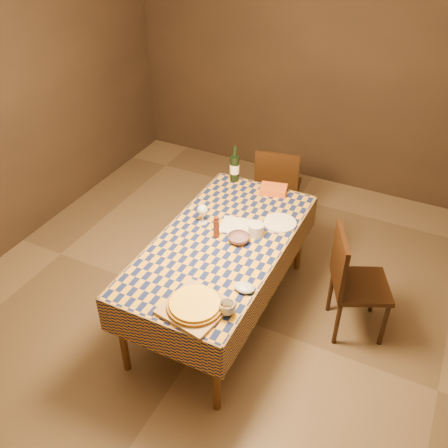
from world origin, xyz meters
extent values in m
plane|color=brown|center=(0.00, 0.00, 0.00)|extent=(5.00, 5.00, 0.00)
cube|color=#34271D|center=(0.00, 2.50, 1.35)|extent=(4.50, 0.10, 2.70)
cylinder|color=brown|center=(-0.38, -0.83, 0.38)|extent=(0.06, 0.06, 0.75)
cylinder|color=brown|center=(0.38, -0.83, 0.38)|extent=(0.06, 0.06, 0.75)
cylinder|color=brown|center=(-0.38, 0.83, 0.38)|extent=(0.06, 0.06, 0.75)
cylinder|color=brown|center=(0.38, 0.83, 0.38)|extent=(0.06, 0.06, 0.75)
cube|color=brown|center=(0.00, 0.00, 0.74)|extent=(0.90, 1.80, 0.03)
cube|color=brown|center=(0.00, 0.00, 0.76)|extent=(0.92, 1.82, 0.02)
cube|color=brown|center=(0.00, -0.92, 0.62)|extent=(0.94, 0.01, 0.30)
cube|color=brown|center=(0.00, 0.92, 0.62)|extent=(0.94, 0.01, 0.30)
cube|color=brown|center=(-0.47, 0.00, 0.62)|extent=(0.01, 1.84, 0.30)
cube|color=brown|center=(0.47, 0.00, 0.62)|extent=(0.01, 1.84, 0.30)
cube|color=#A17B4B|center=(0.17, -0.71, 0.78)|extent=(0.44, 0.44, 0.02)
cylinder|color=#986319|center=(0.17, -0.71, 0.80)|extent=(0.36, 0.36, 0.02)
cylinder|color=gold|center=(0.17, -0.71, 0.82)|extent=(0.33, 0.33, 0.02)
cylinder|color=#4A1B11|center=(-0.06, 0.04, 0.85)|extent=(0.05, 0.05, 0.16)
sphere|color=#4A1B11|center=(-0.06, 0.04, 0.95)|extent=(0.04, 0.04, 0.04)
imported|color=#634653|center=(0.12, 0.06, 0.80)|extent=(0.20, 0.20, 0.05)
cylinder|color=silver|center=(-0.24, 0.15, 0.77)|extent=(0.08, 0.08, 0.01)
cylinder|color=silver|center=(-0.24, 0.15, 0.81)|extent=(0.01, 0.01, 0.08)
sphere|color=silver|center=(-0.24, 0.15, 0.90)|extent=(0.08, 0.08, 0.08)
ellipsoid|color=#3B0708|center=(-0.24, 0.15, 0.89)|extent=(0.05, 0.05, 0.03)
cylinder|color=black|center=(-0.29, 0.86, 0.89)|extent=(0.10, 0.10, 0.24)
cylinder|color=black|center=(-0.29, 0.86, 1.06)|extent=(0.04, 0.04, 0.10)
cylinder|color=silver|center=(-0.29, 0.86, 0.89)|extent=(0.10, 0.10, 0.09)
cylinder|color=silver|center=(0.20, 0.19, 0.82)|extent=(0.15, 0.15, 0.10)
cube|color=#CC521A|center=(0.10, 0.82, 0.80)|extent=(0.26, 0.21, 0.06)
cylinder|color=white|center=(0.32, 0.41, 0.78)|extent=(0.33, 0.33, 0.02)
imported|color=silver|center=(0.37, -0.65, 0.81)|extent=(0.12, 0.12, 0.09)
cube|color=silver|center=(0.04, 0.24, 0.77)|extent=(0.33, 0.28, 0.00)
ellipsoid|color=#A9BDD8|center=(0.38, -0.41, 0.79)|extent=(0.17, 0.15, 0.04)
cube|color=black|center=(-0.06, 1.41, 0.45)|extent=(0.50, 0.50, 0.04)
cube|color=black|center=(-0.02, 1.22, 0.70)|extent=(0.42, 0.12, 0.46)
cylinder|color=black|center=(0.08, 1.63, 0.21)|extent=(0.04, 0.04, 0.43)
cylinder|color=black|center=(-0.27, 1.55, 0.21)|extent=(0.04, 0.04, 0.43)
cylinder|color=black|center=(0.15, 1.27, 0.21)|extent=(0.04, 0.04, 0.43)
cylinder|color=black|center=(-0.20, 1.20, 0.21)|extent=(0.04, 0.04, 0.43)
cube|color=black|center=(1.04, 0.34, 0.45)|extent=(0.56, 0.56, 0.04)
cube|color=black|center=(0.86, 0.26, 0.70)|extent=(0.20, 0.40, 0.46)
cylinder|color=black|center=(1.28, 0.25, 0.21)|extent=(0.04, 0.04, 0.43)
cylinder|color=black|center=(1.13, 0.58, 0.21)|extent=(0.04, 0.04, 0.43)
cylinder|color=black|center=(0.95, 0.10, 0.21)|extent=(0.04, 0.04, 0.43)
cylinder|color=black|center=(0.80, 0.43, 0.21)|extent=(0.04, 0.04, 0.43)
camera|label=1|loc=(1.34, -2.66, 3.12)|focal=40.00mm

